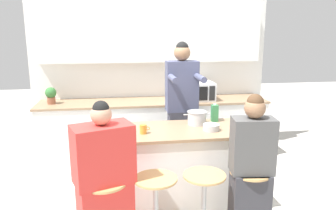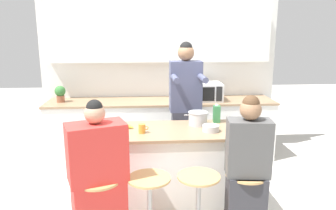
{
  "view_description": "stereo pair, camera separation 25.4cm",
  "coord_description": "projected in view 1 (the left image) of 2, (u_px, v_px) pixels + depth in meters",
  "views": [
    {
      "loc": [
        -0.5,
        -3.27,
        1.93
      ],
      "look_at": [
        0.0,
        0.07,
        1.15
      ],
      "focal_mm": 35.0,
      "sensor_mm": 36.0,
      "label": 1
    },
    {
      "loc": [
        -0.24,
        -3.3,
        1.93
      ],
      "look_at": [
        0.0,
        0.07,
        1.15
      ],
      "focal_mm": 35.0,
      "sensor_mm": 36.0,
      "label": 2
    }
  ],
  "objects": [
    {
      "name": "ground_plane",
      "position": [
        169.0,
        207.0,
        3.66
      ],
      "size": [
        16.0,
        16.0,
        0.0
      ],
      "primitive_type": "plane",
      "color": "beige"
    },
    {
      "name": "wall_back",
      "position": [
        152.0,
        56.0,
        5.05
      ],
      "size": [
        3.65,
        0.22,
        2.7
      ],
      "color": "silver",
      "rests_on": "ground_plane"
    },
    {
      "name": "back_counter",
      "position": [
        154.0,
        129.0,
        4.99
      ],
      "size": [
        3.39,
        0.65,
        0.9
      ],
      "color": "white",
      "rests_on": "ground_plane"
    },
    {
      "name": "kitchen_island",
      "position": [
        169.0,
        169.0,
        3.55
      ],
      "size": [
        1.64,
        0.71,
        0.9
      ],
      "color": "black",
      "rests_on": "ground_plane"
    },
    {
      "name": "bar_stool_center_left",
      "position": [
        156.0,
        209.0,
        2.9
      ],
      "size": [
        0.38,
        0.38,
        0.68
      ],
      "color": "tan",
      "rests_on": "ground_plane"
    },
    {
      "name": "bar_stool_center_right",
      "position": [
        204.0,
        205.0,
        2.97
      ],
      "size": [
        0.38,
        0.38,
        0.68
      ],
      "color": "tan",
      "rests_on": "ground_plane"
    },
    {
      "name": "bar_stool_rightmost",
      "position": [
        249.0,
        201.0,
        3.04
      ],
      "size": [
        0.38,
        0.38,
        0.68
      ],
      "color": "tan",
      "rests_on": "ground_plane"
    },
    {
      "name": "person_cooking",
      "position": [
        182.0,
        114.0,
        4.11
      ],
      "size": [
        0.39,
        0.57,
        1.79
      ],
      "rotation": [
        0.0,
        0.0,
        0.01
      ],
      "color": "#383842",
      "rests_on": "ground_plane"
    },
    {
      "name": "person_wrapped_blanket",
      "position": [
        104.0,
        185.0,
        2.77
      ],
      "size": [
        0.55,
        0.43,
        1.38
      ],
      "rotation": [
        0.0,
        0.0,
        0.34
      ],
      "color": "red",
      "rests_on": "ground_plane"
    },
    {
      "name": "person_seated_near",
      "position": [
        251.0,
        176.0,
        2.96
      ],
      "size": [
        0.4,
        0.3,
        1.4
      ],
      "rotation": [
        0.0,
        0.0,
        -0.12
      ],
      "color": "#333338",
      "rests_on": "ground_plane"
    },
    {
      "name": "cooking_pot",
      "position": [
        197.0,
        118.0,
        3.63
      ],
      "size": [
        0.3,
        0.22,
        0.15
      ],
      "color": "#B7BABC",
      "rests_on": "kitchen_island"
    },
    {
      "name": "fruit_bowl",
      "position": [
        211.0,
        127.0,
        3.42
      ],
      "size": [
        0.17,
        0.17,
        0.07
      ],
      "color": "#B7BABC",
      "rests_on": "kitchen_island"
    },
    {
      "name": "coffee_cup_near",
      "position": [
        110.0,
        128.0,
        3.36
      ],
      "size": [
        0.12,
        0.08,
        0.09
      ],
      "color": "#DB4C51",
      "rests_on": "kitchen_island"
    },
    {
      "name": "coffee_cup_far",
      "position": [
        143.0,
        129.0,
        3.31
      ],
      "size": [
        0.1,
        0.07,
        0.1
      ],
      "color": "orange",
      "rests_on": "kitchen_island"
    },
    {
      "name": "banana_bunch",
      "position": [
        128.0,
        127.0,
        3.46
      ],
      "size": [
        0.14,
        0.1,
        0.05
      ],
      "color": "yellow",
      "rests_on": "kitchen_island"
    },
    {
      "name": "juice_carton",
      "position": [
        215.0,
        113.0,
        3.74
      ],
      "size": [
        0.07,
        0.07,
        0.21
      ],
      "color": "#38844C",
      "rests_on": "kitchen_island"
    },
    {
      "name": "microwave",
      "position": [
        197.0,
        91.0,
        4.92
      ],
      "size": [
        0.48,
        0.39,
        0.27
      ],
      "color": "white",
      "rests_on": "back_counter"
    },
    {
      "name": "potted_plant",
      "position": [
        51.0,
        95.0,
        4.65
      ],
      "size": [
        0.16,
        0.16,
        0.24
      ],
      "color": "#93563D",
      "rests_on": "back_counter"
    }
  ]
}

